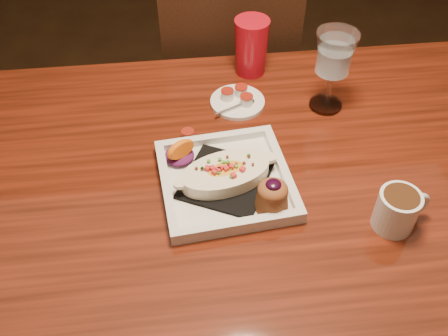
{
  "coord_description": "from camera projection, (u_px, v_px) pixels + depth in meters",
  "views": [
    {
      "loc": [
        -0.17,
        -0.73,
        1.53
      ],
      "look_at": [
        -0.08,
        0.0,
        0.77
      ],
      "focal_mm": 40.0,
      "sensor_mm": 36.0,
      "label": 1
    }
  ],
  "objects": [
    {
      "name": "table",
      "position": [
        259.0,
        201.0,
        1.15
      ],
      "size": [
        1.5,
        0.9,
        0.75
      ],
      "color": "maroon",
      "rests_on": "floor"
    },
    {
      "name": "plate",
      "position": [
        230.0,
        179.0,
        1.03
      ],
      "size": [
        0.29,
        0.29,
        0.08
      ],
      "rotation": [
        0.0,
        0.0,
        0.09
      ],
      "color": "white",
      "rests_on": "table"
    },
    {
      "name": "saucer",
      "position": [
        237.0,
        100.0,
        1.23
      ],
      "size": [
        0.13,
        0.13,
        0.09
      ],
      "color": "white",
      "rests_on": "table"
    },
    {
      "name": "red_tumbler",
      "position": [
        251.0,
        47.0,
        1.28
      ],
      "size": [
        0.09,
        0.09,
        0.15
      ],
      "primitive_type": "cone",
      "color": "red",
      "rests_on": "table"
    },
    {
      "name": "creamer_loose",
      "position": [
        188.0,
        135.0,
        1.14
      ],
      "size": [
        0.03,
        0.03,
        0.02
      ],
      "color": "silver",
      "rests_on": "table"
    },
    {
      "name": "chair_far",
      "position": [
        227.0,
        87.0,
        1.68
      ],
      "size": [
        0.42,
        0.42,
        0.93
      ],
      "rotation": [
        0.0,
        0.0,
        3.14
      ],
      "color": "black",
      "rests_on": "floor"
    },
    {
      "name": "goblet",
      "position": [
        334.0,
        58.0,
        1.13
      ],
      "size": [
        0.1,
        0.1,
        0.2
      ],
      "color": "silver",
      "rests_on": "table"
    },
    {
      "name": "coffee_mug",
      "position": [
        398.0,
        209.0,
        0.94
      ],
      "size": [
        0.11,
        0.08,
        0.08
      ],
      "rotation": [
        0.0,
        0.0,
        0.23
      ],
      "color": "white",
      "rests_on": "table"
    },
    {
      "name": "floor",
      "position": [
        249.0,
        331.0,
        1.61
      ],
      "size": [
        7.0,
        7.0,
        0.0
      ],
      "primitive_type": "plane",
      "color": "black",
      "rests_on": "ground"
    }
  ]
}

